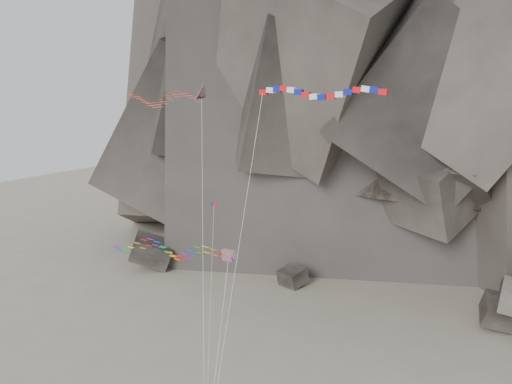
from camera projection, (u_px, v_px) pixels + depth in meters
The scene contains 6 objects.
headland at pixel (440, 16), 102.57m from camera, with size 110.00×70.00×84.00m, color #595049, non-canonical shape.
boulder_field at pixel (494, 303), 73.37m from camera, with size 74.39×19.16×9.63m.
delta_kite at pixel (159, 98), 53.71m from camera, with size 17.20×12.48×28.66m.
banner_kite at pixel (318, 95), 43.27m from camera, with size 10.74×9.86×28.40m.
parafoil_kite at pixel (163, 248), 50.77m from camera, with size 16.60×7.42×15.41m.
pennant_kite at pixel (212, 258), 47.72m from camera, with size 5.02×8.56×18.42m.
Camera 1 is at (25.86, -38.73, 30.38)m, focal length 40.00 mm.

